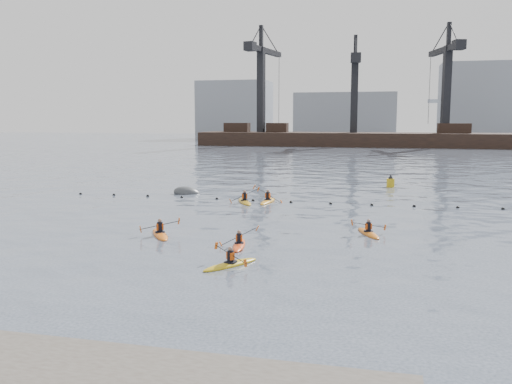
% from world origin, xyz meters
% --- Properties ---
extents(ground, '(400.00, 400.00, 0.00)m').
position_xyz_m(ground, '(0.00, 0.00, 0.00)').
color(ground, '#333C4A').
rests_on(ground, ground).
extents(float_line, '(33.24, 0.73, 0.24)m').
position_xyz_m(float_line, '(-0.50, 22.53, 0.03)').
color(float_line, black).
rests_on(float_line, ground).
extents(barge_pier, '(72.00, 19.30, 29.50)m').
position_xyz_m(barge_pier, '(-0.22, 110.00, 1.89)').
color(barge_pier, black).
rests_on(barge_pier, ground).
extents(skyline, '(141.00, 28.00, 22.00)m').
position_xyz_m(skyline, '(2.23, 150.27, 9.25)').
color(skyline, gray).
rests_on(skyline, ground).
extents(kayaker_0, '(1.99, 2.92, 1.17)m').
position_xyz_m(kayaker_0, '(0.95, 7.74, 0.09)').
color(kayaker_0, '#ED4916').
rests_on(kayaker_0, ground).
extents(kayaker_1, '(2.14, 2.86, 1.00)m').
position_xyz_m(kayaker_1, '(1.58, 4.11, 0.09)').
color(kayaker_1, gold).
rests_on(kayaker_1, ground).
extents(kayaker_2, '(2.30, 3.12, 1.05)m').
position_xyz_m(kayaker_2, '(-3.91, 9.13, 0.10)').
color(kayaker_2, orange).
rests_on(kayaker_2, ground).
extents(kayaker_3, '(2.41, 3.44, 1.43)m').
position_xyz_m(kayaker_3, '(-0.77, 22.11, 0.10)').
color(kayaker_3, orange).
rests_on(kayaker_3, ground).
extents(kayaker_4, '(1.91, 2.99, 0.96)m').
position_xyz_m(kayaker_4, '(7.13, 12.15, 0.09)').
color(kayaker_4, '#CC6413').
rests_on(kayaker_4, ground).
extents(kayaker_5, '(2.16, 3.32, 1.31)m').
position_xyz_m(kayaker_5, '(-2.42, 21.42, 0.10)').
color(kayaker_5, '#C69317').
rests_on(kayaker_5, ground).
extents(mooring_buoy, '(2.91, 2.40, 1.65)m').
position_xyz_m(mooring_buoy, '(-8.44, 25.08, 0.00)').
color(mooring_buoy, '#3A3C3F').
rests_on(mooring_buoy, ground).
extents(nav_buoy, '(0.72, 0.72, 1.32)m').
position_xyz_m(nav_buoy, '(8.34, 33.88, 0.40)').
color(nav_buoy, gold).
rests_on(nav_buoy, ground).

